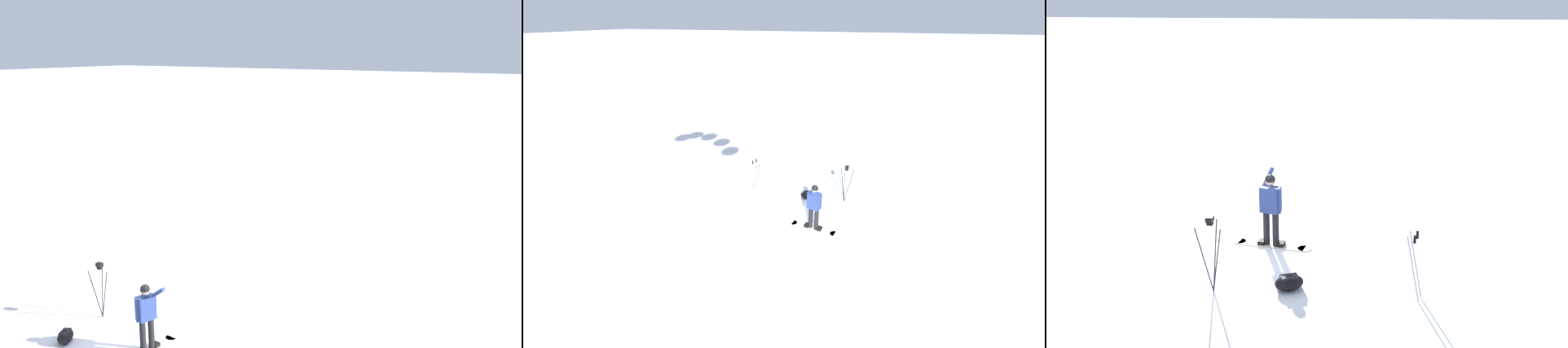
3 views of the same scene
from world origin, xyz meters
The scene contains 6 objects.
ground_plane centered at (0.00, 0.00, 0.00)m, with size 300.00×300.00×0.00m, color white.
snowboarder centered at (0.26, 0.74, 0.96)m, with size 0.46×0.70×1.62m.
snowboard centered at (0.26, 0.74, 0.02)m, with size 1.76×0.46×0.10m.
gear_bag_large centered at (0.99, -1.13, 0.16)m, with size 0.61×0.51×0.30m.
camera_tripod centered at (-0.36, -1.37, 1.03)m, with size 0.50×0.48×1.45m.
ski_poles centered at (3.19, -1.15, 0.83)m, with size 0.32×0.26×1.26m.
Camera 2 is at (-1.95, 9.57, 6.29)m, focal length 22.85 mm.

